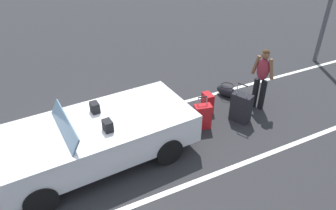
# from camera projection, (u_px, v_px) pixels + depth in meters

# --- Properties ---
(ground_plane) EXTENTS (80.00, 80.00, 0.00)m
(ground_plane) POSITION_uv_depth(u_px,v_px,m) (97.00, 159.00, 6.66)
(ground_plane) COLOR #28282B
(lot_line_near) EXTENTS (18.00, 0.12, 0.01)m
(lot_line_near) POSITION_uv_depth(u_px,v_px,m) (84.00, 129.00, 7.58)
(lot_line_near) COLOR silver
(lot_line_near) RESTS_ON ground_plane
(convertible_car) EXTENTS (4.25, 2.04, 1.24)m
(convertible_car) POSITION_uv_depth(u_px,v_px,m) (84.00, 141.00, 6.26)
(convertible_car) COLOR silver
(convertible_car) RESTS_ON ground_plane
(suitcase_large_black) EXTENTS (0.45, 0.55, 1.06)m
(suitcase_large_black) POSITION_uv_depth(u_px,v_px,m) (241.00, 107.00, 7.71)
(suitcase_large_black) COLOR black
(suitcase_large_black) RESTS_ON ground_plane
(suitcase_medium_bright) EXTENTS (0.44, 0.32, 0.83)m
(suitcase_medium_bright) POSITION_uv_depth(u_px,v_px,m) (202.00, 116.00, 7.48)
(suitcase_medium_bright) COLOR red
(suitcase_medium_bright) RESTS_ON ground_plane
(suitcase_small_carryon) EXTENTS (0.21, 0.35, 0.50)m
(suitcase_small_carryon) POSITION_uv_depth(u_px,v_px,m) (208.00, 102.00, 8.14)
(suitcase_small_carryon) COLOR red
(suitcase_small_carryon) RESTS_ON ground_plane
(duffel_bag) EXTENTS (0.51, 0.71, 0.34)m
(duffel_bag) POSITION_uv_depth(u_px,v_px,m) (227.00, 91.00, 8.82)
(duffel_bag) COLOR black
(duffel_bag) RESTS_ON ground_plane
(traveler_person) EXTENTS (0.33, 0.59, 1.65)m
(traveler_person) POSITION_uv_depth(u_px,v_px,m) (262.00, 76.00, 7.91)
(traveler_person) COLOR black
(traveler_person) RESTS_ON ground_plane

